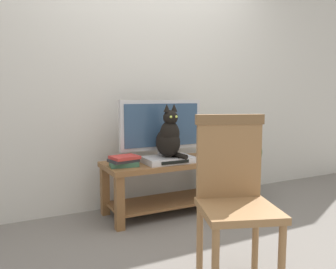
% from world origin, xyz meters
% --- Properties ---
extents(ground_plane, '(12.00, 12.00, 0.00)m').
position_xyz_m(ground_plane, '(0.00, 0.00, 0.00)').
color(ground_plane, slate).
extents(back_wall, '(7.00, 0.12, 2.80)m').
position_xyz_m(back_wall, '(0.00, 0.91, 1.40)').
color(back_wall, beige).
rests_on(back_wall, ground).
extents(tv_stand, '(1.14, 0.51, 0.49)m').
position_xyz_m(tv_stand, '(0.02, 0.49, 0.33)').
color(tv_stand, brown).
rests_on(tv_stand, ground).
extents(tv, '(0.81, 0.20, 0.56)m').
position_xyz_m(tv, '(0.02, 0.58, 0.79)').
color(tv, '#B7B7BC').
rests_on(tv, tv_stand).
extents(media_box, '(0.44, 0.29, 0.05)m').
position_xyz_m(media_box, '(0.01, 0.41, 0.52)').
color(media_box, '#BCBCC1').
rests_on(media_box, tv_stand).
extents(cat, '(0.20, 0.34, 0.47)m').
position_xyz_m(cat, '(0.01, 0.40, 0.72)').
color(cat, black).
rests_on(cat, media_box).
extents(wooden_chair, '(0.53, 0.53, 0.98)m').
position_xyz_m(wooden_chair, '(-0.15, -0.73, 0.56)').
color(wooden_chair, olive).
rests_on(wooden_chair, ground).
extents(book_stack, '(0.26, 0.21, 0.09)m').
position_xyz_m(book_stack, '(-0.40, 0.44, 0.54)').
color(book_stack, '#38664C').
rests_on(book_stack, tv_stand).
extents(potted_plant, '(0.38, 0.38, 0.71)m').
position_xyz_m(potted_plant, '(0.89, 0.45, 0.40)').
color(potted_plant, '#47474C').
rests_on(potted_plant, ground).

